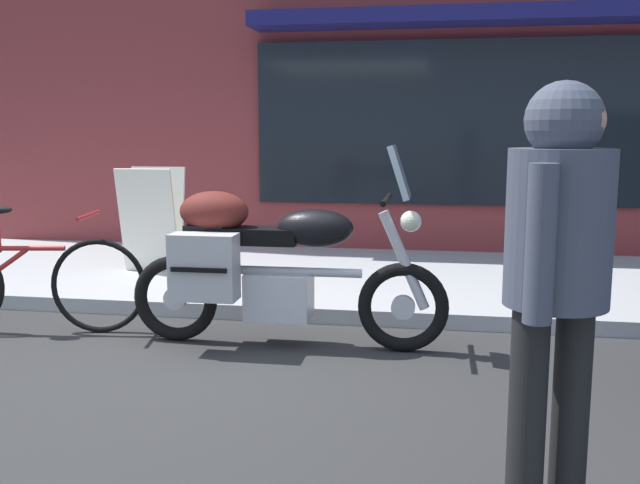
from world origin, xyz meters
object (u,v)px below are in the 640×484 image
(sandwich_board_sign, at_px, (152,219))
(touring_motorcycle, at_px, (266,261))
(pedestrian_walking, at_px, (558,251))
(parked_bicycle, at_px, (27,282))

(sandwich_board_sign, bearing_deg, touring_motorcycle, -49.14)
(touring_motorcycle, distance_m, pedestrian_walking, 2.55)
(touring_motorcycle, xyz_separation_m, pedestrian_walking, (1.59, -1.95, 0.44))
(pedestrian_walking, relative_size, sandwich_board_sign, 1.65)
(touring_motorcycle, xyz_separation_m, sandwich_board_sign, (-1.59, 1.84, 0.03))
(pedestrian_walking, distance_m, sandwich_board_sign, 4.96)
(touring_motorcycle, bearing_deg, parked_bicycle, 179.03)
(parked_bicycle, height_order, sandwich_board_sign, sandwich_board_sign)
(parked_bicycle, bearing_deg, pedestrian_walking, -30.27)
(touring_motorcycle, relative_size, pedestrian_walking, 1.34)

